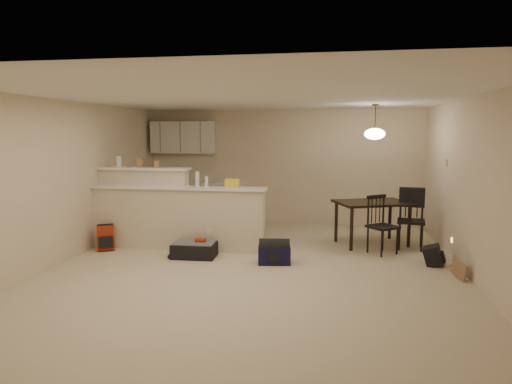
% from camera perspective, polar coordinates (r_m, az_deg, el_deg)
% --- Properties ---
extents(room, '(7.00, 7.02, 2.50)m').
position_cam_1_polar(room, '(6.63, -0.16, 0.93)').
color(room, beige).
rests_on(room, ground).
extents(breakfast_bar, '(3.08, 0.58, 1.39)m').
position_cam_1_polar(breakfast_bar, '(8.13, -11.28, -2.59)').
color(breakfast_bar, beige).
rests_on(breakfast_bar, ground).
extents(upper_cabinets, '(1.40, 0.34, 0.70)m').
position_cam_1_polar(upper_cabinets, '(10.36, -9.14, 6.76)').
color(upper_cabinets, white).
rests_on(upper_cabinets, room).
extents(kitchen_counter, '(1.80, 0.60, 0.90)m').
position_cam_1_polar(kitchen_counter, '(10.29, -8.15, -1.33)').
color(kitchen_counter, white).
rests_on(kitchen_counter, ground).
extents(thermostat, '(0.02, 0.12, 0.12)m').
position_cam_1_polar(thermostat, '(8.27, 22.68, 3.38)').
color(thermostat, beige).
rests_on(thermostat, room).
extents(jar, '(0.10, 0.10, 0.20)m').
position_cam_1_polar(jar, '(8.51, -16.78, 3.67)').
color(jar, silver).
rests_on(jar, breakfast_bar).
extents(cereal_box, '(0.10, 0.07, 0.16)m').
position_cam_1_polar(cereal_box, '(8.34, -14.33, 3.54)').
color(cereal_box, '#98724E').
rests_on(cereal_box, breakfast_bar).
extents(small_box, '(0.08, 0.06, 0.12)m').
position_cam_1_polar(small_box, '(8.22, -12.28, 3.41)').
color(small_box, '#98724E').
rests_on(small_box, breakfast_bar).
extents(bottle_a, '(0.07, 0.07, 0.26)m').
position_cam_1_polar(bottle_a, '(7.77, -7.35, 1.59)').
color(bottle_a, silver).
rests_on(bottle_a, breakfast_bar).
extents(bottle_b, '(0.06, 0.06, 0.18)m').
position_cam_1_polar(bottle_b, '(7.73, -6.20, 1.28)').
color(bottle_b, silver).
rests_on(bottle_b, breakfast_bar).
extents(bag_lump, '(0.22, 0.18, 0.14)m').
position_cam_1_polar(bag_lump, '(7.62, -2.98, 1.08)').
color(bag_lump, '#98724E').
rests_on(bag_lump, breakfast_bar).
extents(dining_table, '(1.47, 1.25, 0.78)m').
position_cam_1_polar(dining_table, '(8.41, 14.33, -1.79)').
color(dining_table, black).
rests_on(dining_table, ground).
extents(pendant_lamp, '(0.36, 0.36, 0.62)m').
position_cam_1_polar(pendant_lamp, '(8.31, 14.62, 7.11)').
color(pendant_lamp, brown).
rests_on(pendant_lamp, room).
extents(dining_chair_near, '(0.58, 0.58, 0.97)m').
position_cam_1_polar(dining_chair_near, '(7.85, 15.58, -4.00)').
color(dining_chair_near, black).
rests_on(dining_chair_near, ground).
extents(dining_chair_far, '(0.51, 0.49, 1.03)m').
position_cam_1_polar(dining_chair_far, '(8.32, 18.81, -3.28)').
color(dining_chair_far, black).
rests_on(dining_chair_far, ground).
extents(suitcase, '(0.70, 0.47, 0.23)m').
position_cam_1_polar(suitcase, '(7.49, -7.71, -7.21)').
color(suitcase, black).
rests_on(suitcase, ground).
extents(red_backpack, '(0.33, 0.29, 0.42)m').
position_cam_1_polar(red_backpack, '(8.26, -18.28, -5.48)').
color(red_backpack, '#9A2A11').
rests_on(red_backpack, ground).
extents(navy_duffel, '(0.52, 0.34, 0.27)m').
position_cam_1_polar(navy_duffel, '(7.07, 2.30, -7.89)').
color(navy_duffel, black).
rests_on(navy_duffel, ground).
extents(black_daypack, '(0.30, 0.37, 0.29)m').
position_cam_1_polar(black_daypack, '(7.50, 21.26, -7.42)').
color(black_daypack, black).
rests_on(black_daypack, ground).
extents(cardboard_sheet, '(0.10, 0.35, 0.27)m').
position_cam_1_polar(cardboard_sheet, '(6.93, 24.00, -8.83)').
color(cardboard_sheet, '#98724E').
rests_on(cardboard_sheet, ground).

